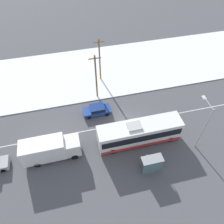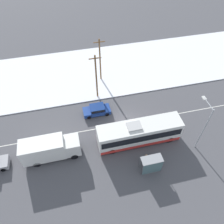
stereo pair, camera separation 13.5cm
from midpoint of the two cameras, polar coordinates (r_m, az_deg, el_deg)
ground_plane at (r=32.01m, az=3.93°, el=-2.88°), size 120.00×120.00×0.00m
snow_lot at (r=41.05m, az=-1.24°, el=11.16°), size 80.00×14.85×0.12m
lane_marking_center at (r=32.01m, az=3.93°, el=-2.88°), size 60.00×0.12×0.00m
city_bus at (r=28.94m, az=7.02°, el=-5.42°), size 11.01×2.57×3.54m
box_truck at (r=28.36m, az=-16.09°, el=-9.25°), size 7.17×2.30×3.26m
sedan_car at (r=32.65m, az=-4.09°, el=0.60°), size 4.05×1.80×1.45m
pedestrian_at_stop at (r=27.74m, az=8.82°, el=-11.71°), size 0.66×0.29×1.83m
bus_shelter at (r=26.80m, az=10.38°, el=-13.22°), size 2.53×1.20×2.40m
streetlamp at (r=28.30m, az=22.80°, el=-2.38°), size 0.36×2.41×7.39m
utility_pole_roadside at (r=32.99m, az=-4.30°, el=9.16°), size 1.80×0.24×7.85m
utility_pole_snowlot at (r=36.45m, az=-3.34°, el=13.45°), size 1.80×0.24×7.76m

